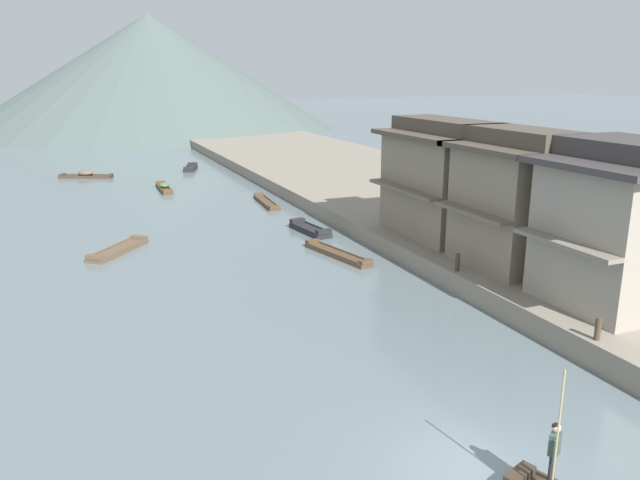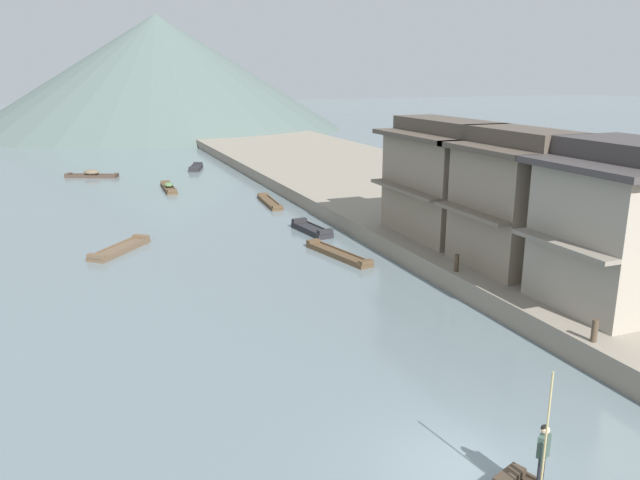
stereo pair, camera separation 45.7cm
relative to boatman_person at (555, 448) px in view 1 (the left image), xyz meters
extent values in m
plane|color=slate|center=(-0.93, 1.61, -1.42)|extent=(400.00, 400.00, 0.00)
cube|color=gray|center=(14.82, 31.61, -0.95)|extent=(18.00, 110.00, 0.94)
cube|color=#33281E|center=(-0.25, 0.71, -1.10)|extent=(0.97, 0.66, 0.19)
cylinder|color=#232328|center=(0.09, 0.07, -0.57)|extent=(0.11, 0.11, 0.78)
cylinder|color=#232328|center=(-0.06, -0.03, -0.57)|extent=(0.11, 0.11, 0.78)
cube|color=#384C42|center=(0.01, 0.02, 0.08)|extent=(0.38, 0.34, 0.52)
cylinder|color=#384C42|center=(0.22, 0.09, 0.01)|extent=(0.08, 0.08, 0.56)
cylinder|color=#384C42|center=(-0.13, -0.14, 0.01)|extent=(0.08, 0.08, 0.56)
sphere|color=#DBB28E|center=(0.01, 0.02, 0.48)|extent=(0.20, 0.20, 0.20)
sphere|color=black|center=(0.01, 0.03, 0.50)|extent=(0.18, 0.18, 0.18)
cylinder|color=tan|center=(-0.19, -0.23, 0.53)|extent=(0.04, 0.04, 3.00)
cube|color=brown|center=(-7.20, 24.78, -1.31)|extent=(3.56, 4.06, 0.22)
cube|color=brown|center=(-8.48, 23.19, -1.10)|extent=(0.96, 0.87, 0.20)
cube|color=brown|center=(-5.93, 26.36, -1.10)|extent=(0.96, 0.87, 0.20)
cube|color=brown|center=(-6.83, 24.47, -1.16)|extent=(2.49, 3.06, 0.08)
cube|color=brown|center=(-7.58, 25.08, -1.16)|extent=(2.49, 3.06, 0.08)
cube|color=brown|center=(4.06, 33.79, -1.32)|extent=(1.16, 5.16, 0.19)
cube|color=brown|center=(4.23, 36.19, -1.14)|extent=(0.76, 0.41, 0.17)
cube|color=brown|center=(3.90, 31.39, -1.14)|extent=(0.76, 0.41, 0.17)
cube|color=brown|center=(3.70, 33.81, -1.18)|extent=(0.40, 4.61, 0.08)
cube|color=brown|center=(4.43, 33.76, -1.18)|extent=(0.40, 4.61, 0.08)
cube|color=#232326|center=(3.95, 24.74, -1.27)|extent=(1.51, 3.64, 0.29)
cube|color=#232326|center=(3.72, 26.35, -0.99)|extent=(0.97, 0.48, 0.26)
cube|color=#232326|center=(4.17, 23.14, -0.99)|extent=(0.97, 0.48, 0.26)
cube|color=#232326|center=(3.48, 24.68, -1.08)|extent=(0.50, 3.02, 0.08)
cube|color=#232326|center=(4.42, 24.81, -1.08)|extent=(0.50, 3.02, 0.08)
cube|color=brown|center=(3.45, 19.52, -1.31)|extent=(1.90, 5.07, 0.21)
cube|color=brown|center=(2.93, 21.82, -1.11)|extent=(0.80, 0.51, 0.19)
cube|color=brown|center=(3.97, 17.22, -1.11)|extent=(0.80, 0.51, 0.19)
cube|color=brown|center=(3.09, 19.44, -1.17)|extent=(1.07, 4.42, 0.08)
cube|color=brown|center=(3.81, 19.60, -1.17)|extent=(1.07, 4.42, 0.08)
cube|color=#423328|center=(-7.74, 51.38, -1.32)|extent=(4.77, 2.96, 0.19)
cube|color=#423328|center=(-5.72, 50.46, -1.14)|extent=(0.73, 1.04, 0.17)
cube|color=#423328|center=(-9.77, 52.30, -1.14)|extent=(0.73, 1.04, 0.17)
cube|color=#423328|center=(-7.54, 51.84, -1.19)|extent=(3.90, 1.83, 0.08)
cube|color=#423328|center=(-7.95, 50.92, -1.19)|extent=(3.90, 1.83, 0.08)
ellipsoid|color=brown|center=(-7.74, 51.38, -0.96)|extent=(1.66, 1.46, 0.54)
cube|color=#232326|center=(2.09, 52.45, -1.28)|extent=(2.05, 3.57, 0.28)
cube|color=#232326|center=(2.59, 53.94, -1.02)|extent=(0.98, 0.63, 0.25)
cube|color=#232326|center=(1.60, 50.97, -1.02)|extent=(0.98, 0.63, 0.25)
cube|color=#232326|center=(1.65, 52.60, -1.10)|extent=(1.01, 2.80, 0.08)
cube|color=#232326|center=(2.54, 52.31, -1.10)|extent=(1.01, 2.80, 0.08)
cube|color=brown|center=(-2.05, 42.29, -1.31)|extent=(0.90, 4.65, 0.22)
cube|color=brown|center=(-2.09, 40.13, -1.10)|extent=(0.75, 0.37, 0.20)
cube|color=brown|center=(-2.01, 44.46, -1.10)|extent=(0.75, 0.37, 0.20)
cube|color=brown|center=(-1.68, 42.29, -1.16)|extent=(0.15, 4.14, 0.08)
cube|color=brown|center=(-2.42, 42.30, -1.16)|extent=(0.15, 4.14, 0.08)
ellipsoid|color=#4C6B42|center=(-2.05, 42.29, -0.99)|extent=(0.76, 1.05, 0.41)
cube|color=gray|center=(9.88, 7.13, 2.12)|extent=(5.65, 4.60, 5.20)
cube|color=gray|center=(6.70, 7.13, 2.12)|extent=(0.70, 4.60, 0.16)
cube|color=#3D3838|center=(9.88, 7.13, 4.84)|extent=(6.55, 5.50, 0.24)
cube|color=gray|center=(9.14, 12.62, 2.12)|extent=(4.17, 4.72, 5.20)
cube|color=#6E6151|center=(6.70, 12.62, 2.12)|extent=(0.70, 4.72, 0.16)
cube|color=#4C4238|center=(9.14, 12.62, 4.84)|extent=(5.07, 5.62, 0.24)
cube|color=#4C4238|center=(9.14, 12.62, 5.31)|extent=(2.50, 5.62, 0.70)
cube|color=gray|center=(9.17, 18.56, 2.12)|extent=(4.22, 6.25, 5.20)
cube|color=#6E6151|center=(6.70, 18.56, 2.12)|extent=(0.70, 6.25, 0.16)
cube|color=#4C4238|center=(9.17, 18.56, 4.84)|extent=(5.12, 7.15, 0.24)
cube|color=#4C4238|center=(9.17, 18.56, 5.31)|extent=(2.53, 7.15, 0.70)
cylinder|color=#473828|center=(6.17, 4.74, -0.09)|extent=(0.20, 0.20, 0.77)
cylinder|color=#473828|center=(6.17, 12.66, -0.08)|extent=(0.20, 0.20, 0.79)
cone|color=#4C5B56|center=(5.45, 101.05, 7.93)|extent=(61.13, 61.13, 18.69)
camera|label=1|loc=(-9.38, -9.10, 8.03)|focal=34.75mm
camera|label=2|loc=(-8.96, -9.28, 8.03)|focal=34.75mm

